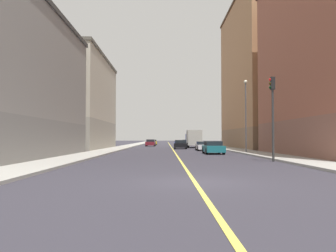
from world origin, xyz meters
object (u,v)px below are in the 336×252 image
object	(u,v)px
building_left_mid	(268,75)
car_teal	(213,148)
car_yellow	(153,142)
box_truck	(193,138)
car_white	(203,146)
car_silver	(186,143)
traffic_light_left_near	(273,107)
car_maroon	(151,143)
car_black	(180,144)
building_right_midblock	(67,103)
street_lamp_left_near	(246,109)
car_blue	(179,144)

from	to	relation	value
building_left_mid	car_teal	bearing A→B (deg)	-121.40
car_yellow	box_truck	xyz separation A→B (m)	(7.80, -23.05, 0.97)
car_white	car_silver	size ratio (longest dim) A/B	1.00
traffic_light_left_near	car_white	size ratio (longest dim) A/B	1.34
car_silver	car_maroon	bearing A→B (deg)	-136.48
car_black	building_left_mid	bearing A→B (deg)	9.28
car_maroon	car_yellow	world-z (taller)	car_maroon
car_teal	box_truck	xyz separation A→B (m)	(-0.13, 23.18, 0.93)
car_white	car_yellow	size ratio (longest dim) A/B	1.11
building_right_midblock	car_silver	xyz separation A→B (m)	(19.20, 25.86, -6.18)
car_teal	building_right_midblock	bearing A→B (deg)	143.00
building_left_mid	street_lamp_left_near	bearing A→B (deg)	-113.58
street_lamp_left_near	car_teal	world-z (taller)	street_lamp_left_near
car_blue	car_silver	bearing A→B (deg)	81.53
building_left_mid	car_blue	world-z (taller)	building_left_mid
car_blue	car_silver	distance (m)	14.76
street_lamp_left_near	building_left_mid	bearing A→B (deg)	66.42
building_right_midblock	car_black	distance (m)	18.06
car_black	car_teal	world-z (taller)	car_black
car_black	car_yellow	size ratio (longest dim) A/B	1.06
traffic_light_left_near	car_white	world-z (taller)	traffic_light_left_near
car_white	street_lamp_left_near	bearing A→B (deg)	-68.36
building_right_midblock	car_blue	xyz separation A→B (m)	(17.02, 11.26, -6.18)
car_blue	car_silver	size ratio (longest dim) A/B	0.88
car_maroon	car_yellow	xyz separation A→B (m)	(0.01, 12.91, -0.04)
street_lamp_left_near	box_truck	distance (m)	23.13
car_black	car_blue	world-z (taller)	car_black
car_yellow	box_truck	distance (m)	24.36
traffic_light_left_near	car_teal	world-z (taller)	traffic_light_left_near
traffic_light_left_near	building_left_mid	bearing A→B (deg)	73.52
traffic_light_left_near	car_blue	size ratio (longest dim) A/B	1.52
street_lamp_left_near	car_black	xyz separation A→B (m)	(-6.25, 16.25, -4.11)
traffic_light_left_near	car_yellow	xyz separation A→B (m)	(-10.50, 57.92, -3.25)
building_right_midblock	car_white	xyz separation A→B (m)	(19.52, -5.12, -6.22)
traffic_light_left_near	street_lamp_left_near	xyz separation A→B (m)	(1.02, 12.26, 0.90)
car_maroon	car_teal	bearing A→B (deg)	-76.58
car_black	car_blue	size ratio (longest dim) A/B	1.09
car_silver	box_truck	size ratio (longest dim) A/B	0.61
car_blue	car_yellow	distance (m)	20.98
building_right_midblock	building_left_mid	bearing A→B (deg)	8.13
traffic_light_left_near	car_black	size ratio (longest dim) A/B	1.39
car_yellow	street_lamp_left_near	bearing A→B (deg)	-75.84
car_yellow	car_maroon	bearing A→B (deg)	-90.06
street_lamp_left_near	building_right_midblock	bearing A→B (deg)	148.53
building_right_midblock	car_maroon	world-z (taller)	building_right_midblock
car_blue	car_yellow	bearing A→B (deg)	105.03
traffic_light_left_near	street_lamp_left_near	bearing A→B (deg)	85.26
building_left_mid	car_yellow	xyz separation A→B (m)	(-19.64, 27.06, -11.26)
building_right_midblock	street_lamp_left_near	distance (m)	27.16
building_left_mid	box_truck	size ratio (longest dim) A/B	3.32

